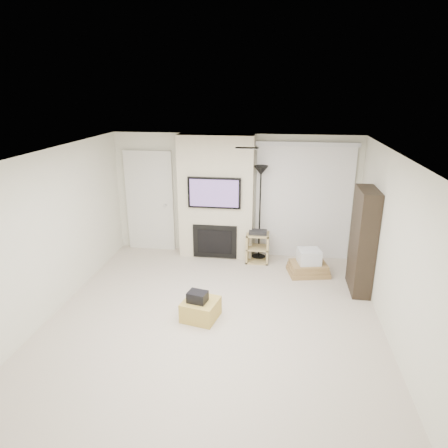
# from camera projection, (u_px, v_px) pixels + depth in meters

# --- Properties ---
(floor) EXTENTS (5.00, 5.50, 0.00)m
(floor) POSITION_uv_depth(u_px,v_px,m) (213.00, 321.00, 6.03)
(floor) COLOR beige
(floor) RESTS_ON ground
(ceiling) EXTENTS (5.00, 5.50, 0.00)m
(ceiling) POSITION_uv_depth(u_px,v_px,m) (211.00, 156.00, 5.22)
(ceiling) COLOR white
(ceiling) RESTS_ON wall_back
(wall_back) EXTENTS (5.00, 0.00, 2.50)m
(wall_back) POSITION_uv_depth(u_px,v_px,m) (234.00, 195.00, 8.21)
(wall_back) COLOR silver
(wall_back) RESTS_ON ground
(wall_front) EXTENTS (5.00, 0.00, 2.50)m
(wall_front) POSITION_uv_depth(u_px,v_px,m) (152.00, 376.00, 3.05)
(wall_front) COLOR silver
(wall_front) RESTS_ON ground
(wall_left) EXTENTS (0.00, 5.50, 2.50)m
(wall_left) POSITION_uv_depth(u_px,v_px,m) (47.00, 236.00, 5.96)
(wall_left) COLOR silver
(wall_left) RESTS_ON ground
(wall_right) EXTENTS (0.00, 5.50, 2.50)m
(wall_right) POSITION_uv_depth(u_px,v_px,m) (398.00, 254.00, 5.30)
(wall_right) COLOR silver
(wall_right) RESTS_ON ground
(hvac_vent) EXTENTS (0.35, 0.18, 0.01)m
(hvac_vent) POSITION_uv_depth(u_px,v_px,m) (247.00, 148.00, 5.92)
(hvac_vent) COLOR silver
(hvac_vent) RESTS_ON ceiling
(ottoman) EXTENTS (0.60, 0.60, 0.30)m
(ottoman) POSITION_uv_depth(u_px,v_px,m) (201.00, 309.00, 6.07)
(ottoman) COLOR gold
(ottoman) RESTS_ON floor
(black_bag) EXTENTS (0.32, 0.28, 0.16)m
(black_bag) POSITION_uv_depth(u_px,v_px,m) (197.00, 297.00, 5.97)
(black_bag) COLOR black
(black_bag) RESTS_ON ottoman
(fireplace_wall) EXTENTS (1.50, 0.47, 2.50)m
(fireplace_wall) POSITION_uv_depth(u_px,v_px,m) (216.00, 198.00, 8.06)
(fireplace_wall) COLOR beige
(fireplace_wall) RESTS_ON floor
(entry_door) EXTENTS (1.02, 0.11, 2.14)m
(entry_door) POSITION_uv_depth(u_px,v_px,m) (150.00, 202.00, 8.47)
(entry_door) COLOR silver
(entry_door) RESTS_ON floor
(vertical_blinds) EXTENTS (1.98, 0.10, 2.37)m
(vertical_blinds) POSITION_uv_depth(u_px,v_px,m) (304.00, 197.00, 7.97)
(vertical_blinds) COLOR silver
(vertical_blinds) RESTS_ON floor
(floor_lamp) EXTENTS (0.28, 0.28, 1.92)m
(floor_lamp) POSITION_uv_depth(u_px,v_px,m) (261.00, 187.00, 7.81)
(floor_lamp) COLOR black
(floor_lamp) RESTS_ON floor
(av_stand) EXTENTS (0.45, 0.38, 0.66)m
(av_stand) POSITION_uv_depth(u_px,v_px,m) (258.00, 245.00, 8.01)
(av_stand) COLOR tan
(av_stand) RESTS_ON floor
(box_stack) EXTENTS (0.83, 0.69, 0.49)m
(box_stack) POSITION_uv_depth(u_px,v_px,m) (308.00, 265.00, 7.52)
(box_stack) COLOR #997747
(box_stack) RESTS_ON floor
(bookshelf) EXTENTS (0.30, 0.80, 1.80)m
(bookshelf) POSITION_uv_depth(u_px,v_px,m) (363.00, 241.00, 6.71)
(bookshelf) COLOR black
(bookshelf) RESTS_ON floor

